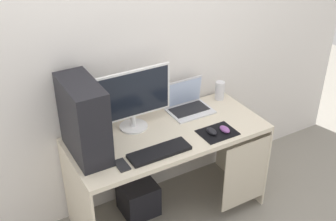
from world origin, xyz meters
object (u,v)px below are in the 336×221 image
object	(u,v)px
speaker	(220,91)
cell_phone	(122,165)
pc_tower	(84,119)
monitor	(133,98)
laptop	(188,104)
mouse_left	(212,131)
keyboard	(159,152)
subwoofer	(138,198)
mouse_right	(225,129)

from	to	relation	value
speaker	cell_phone	size ratio (longest dim) A/B	1.15
pc_tower	cell_phone	bearing A→B (deg)	-60.44
pc_tower	monitor	size ratio (longest dim) A/B	0.89
laptop	speaker	size ratio (longest dim) A/B	2.19
pc_tower	speaker	size ratio (longest dim) A/B	3.43
laptop	mouse_left	size ratio (longest dim) A/B	3.40
keyboard	subwoofer	bearing A→B (deg)	94.69
laptop	mouse_left	world-z (taller)	laptop
keyboard	subwoofer	world-z (taller)	keyboard
monitor	subwoofer	world-z (taller)	monitor
mouse_left	cell_phone	xyz separation A→B (m)	(-0.70, -0.02, -0.02)
speaker	mouse_left	size ratio (longest dim) A/B	1.55
keyboard	subwoofer	xyz separation A→B (m)	(-0.03, 0.31, -0.62)
monitor	laptop	size ratio (longest dim) A/B	1.77
monitor	speaker	xyz separation A→B (m)	(0.79, 0.05, -0.16)
laptop	keyboard	size ratio (longest dim) A/B	0.78
cell_phone	subwoofer	world-z (taller)	cell_phone
pc_tower	mouse_left	bearing A→B (deg)	-15.05
laptop	keyboard	bearing A→B (deg)	-140.02
mouse_left	monitor	bearing A→B (deg)	141.64
laptop	monitor	bearing A→B (deg)	-176.78
speaker	mouse_left	bearing A→B (deg)	-131.85
monitor	subwoofer	distance (m)	0.85
speaker	subwoofer	world-z (taller)	speaker
pc_tower	mouse_left	size ratio (longest dim) A/B	5.32
speaker	subwoofer	xyz separation A→B (m)	(-0.81, -0.10, -0.69)
mouse_left	mouse_right	distance (m)	0.10
monitor	mouse_right	size ratio (longest dim) A/B	6.01
speaker	subwoofer	size ratio (longest dim) A/B	0.55
monitor	mouse_left	bearing A→B (deg)	-38.36
pc_tower	subwoofer	size ratio (longest dim) A/B	1.90
speaker	keyboard	world-z (taller)	speaker
laptop	pc_tower	bearing A→B (deg)	-170.43
cell_phone	pc_tower	bearing A→B (deg)	119.56
pc_tower	cell_phone	distance (m)	0.37
mouse_left	mouse_right	world-z (taller)	same
monitor	cell_phone	xyz separation A→B (m)	(-0.26, -0.36, -0.23)
mouse_left	cell_phone	distance (m)	0.70
laptop	keyboard	distance (m)	0.61
pc_tower	speaker	bearing A→B (deg)	8.11
pc_tower	laptop	size ratio (longest dim) A/B	1.56
keyboard	monitor	bearing A→B (deg)	91.04
mouse_left	cell_phone	world-z (taller)	mouse_left
subwoofer	speaker	bearing A→B (deg)	7.37
keyboard	mouse_right	bearing A→B (deg)	-0.55
mouse_left	mouse_right	size ratio (longest dim) A/B	1.00
laptop	speaker	xyz separation A→B (m)	(0.31, 0.02, 0.03)
speaker	cell_phone	distance (m)	1.13
keyboard	cell_phone	distance (m)	0.27
pc_tower	cell_phone	xyz separation A→B (m)	(0.14, -0.24, -0.25)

